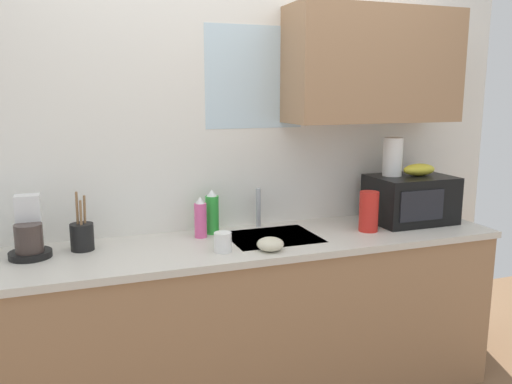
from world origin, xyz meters
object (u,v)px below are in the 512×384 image
(utensil_crock, at_px, (82,236))
(dish_soap_bottle_pink, at_px, (201,218))
(paper_towel_roll, at_px, (393,157))
(mug_white, at_px, (223,242))
(microwave, at_px, (410,199))
(small_bowl, at_px, (271,244))
(cereal_canister, at_px, (369,211))
(coffee_maker, at_px, (29,234))
(banana_bunch, at_px, (419,170))
(dish_soap_bottle_green, at_px, (212,213))

(utensil_crock, bearing_deg, dish_soap_bottle_pink, 2.30)
(paper_towel_roll, xyz_separation_m, mug_white, (-1.09, -0.24, -0.33))
(microwave, height_order, small_bowl, microwave)
(small_bowl, bearing_deg, cereal_canister, 13.34)
(mug_white, bearing_deg, coffee_maker, 163.81)
(coffee_maker, height_order, utensil_crock, utensil_crock)
(cereal_canister, height_order, utensil_crock, utensil_crock)
(cereal_canister, distance_m, mug_white, 0.86)
(banana_bunch, bearing_deg, dish_soap_bottle_green, 173.16)
(microwave, height_order, mug_white, microwave)
(mug_white, bearing_deg, dish_soap_bottle_green, 83.17)
(banana_bunch, xyz_separation_m, coffee_maker, (-2.10, 0.06, -0.20))
(microwave, distance_m, paper_towel_roll, 0.27)
(dish_soap_bottle_green, relative_size, dish_soap_bottle_pink, 1.11)
(mug_white, distance_m, utensil_crock, 0.68)
(dish_soap_bottle_pink, bearing_deg, mug_white, -82.67)
(cereal_canister, xyz_separation_m, utensil_crock, (-1.48, 0.17, -0.04))
(banana_bunch, xyz_separation_m, utensil_crock, (-1.87, 0.07, -0.23))
(mug_white, bearing_deg, dish_soap_bottle_pink, 97.33)
(small_bowl, bearing_deg, banana_bunch, 13.74)
(banana_bunch, relative_size, mug_white, 2.11)
(coffee_maker, distance_m, dish_soap_bottle_pink, 0.82)
(cereal_canister, distance_m, utensil_crock, 1.49)
(paper_towel_roll, xyz_separation_m, dish_soap_bottle_green, (-1.05, 0.09, -0.27))
(banana_bunch, bearing_deg, paper_towel_roll, 161.57)
(microwave, relative_size, coffee_maker, 1.64)
(cereal_canister, xyz_separation_m, mug_white, (-0.85, -0.09, -0.06))
(dish_soap_bottle_pink, relative_size, mug_white, 2.27)
(paper_towel_roll, bearing_deg, microwave, -27.38)
(banana_bunch, distance_m, dish_soap_bottle_green, 1.23)
(paper_towel_roll, bearing_deg, dish_soap_bottle_green, 174.89)
(coffee_maker, distance_m, mug_white, 0.89)
(microwave, relative_size, cereal_canister, 2.10)
(mug_white, xyz_separation_m, utensil_crock, (-0.63, 0.26, 0.02))
(paper_towel_roll, relative_size, utensil_crock, 0.76)
(banana_bunch, xyz_separation_m, mug_white, (-1.24, -0.19, -0.26))
(banana_bunch, distance_m, mug_white, 1.28)
(dish_soap_bottle_green, bearing_deg, small_bowl, -65.46)
(mug_white, height_order, small_bowl, mug_white)
(banana_bunch, xyz_separation_m, small_bowl, (-1.02, -0.25, -0.27))
(dish_soap_bottle_green, height_order, utensil_crock, utensil_crock)
(utensil_crock, bearing_deg, small_bowl, -20.72)
(mug_white, height_order, utensil_crock, utensil_crock)
(microwave, distance_m, cereal_canister, 0.35)
(mug_white, bearing_deg, microwave, 8.98)
(dish_soap_bottle_pink, distance_m, small_bowl, 0.43)
(cereal_canister, height_order, mug_white, cereal_canister)
(coffee_maker, bearing_deg, paper_towel_roll, -0.24)
(banana_bunch, relative_size, dish_soap_bottle_green, 0.84)
(paper_towel_roll, height_order, mug_white, paper_towel_roll)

